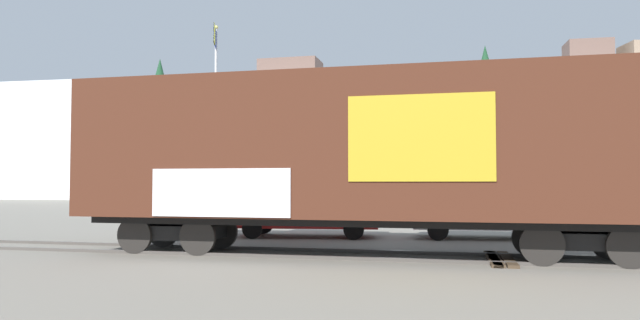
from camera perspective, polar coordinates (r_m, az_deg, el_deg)
The scene contains 7 objects.
ground_plane at distance 13.86m, azimuth -0.82°, elevation -9.67°, with size 260.00×260.00×0.00m, color slate.
track at distance 13.59m, azimuth 7.38°, elevation -9.64°, with size 60.02×3.82×0.08m.
freight_car at distance 13.58m, azimuth 4.35°, elevation 0.98°, with size 14.01×3.52×4.55m.
flagpole at distance 25.99m, azimuth -10.62°, elevation 6.55°, with size 0.54×1.49×9.03m.
hillside at distance 70.15m, azimuth 8.32°, elevation 1.44°, with size 112.76×35.11×17.58m.
parked_car_red at distance 18.54m, azimuth -1.60°, elevation -5.09°, with size 4.85×2.22×1.75m.
parked_car_white at distance 18.69m, azimuth 16.48°, elevation -5.03°, with size 4.73×2.07×1.68m.
Camera 1 is at (2.69, -13.49, 1.77)m, focal length 31.42 mm.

